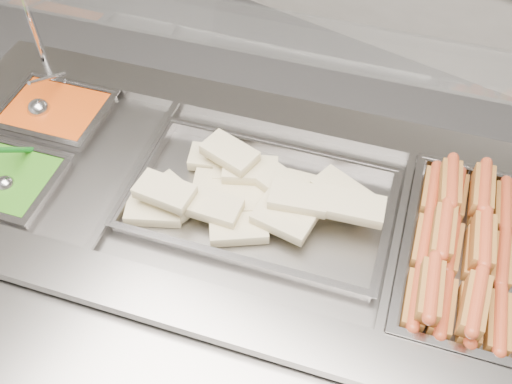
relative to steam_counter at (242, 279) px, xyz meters
The scene contains 11 objects.
steam_counter is the anchor object (origin of this frame).
tray_rail 0.68m from the steam_counter, 74.14° to the right, with size 1.88×0.87×0.05m.
sneeze_guard 0.88m from the steam_counter, 105.87° to the left, with size 1.74×0.77×0.46m.
pan_hotdogs 0.78m from the steam_counter, 15.87° to the left, with size 0.50×0.65×0.10m.
pan_wraps 0.45m from the steam_counter, 15.87° to the left, with size 0.80×0.60×0.07m.
pan_beans 0.81m from the steam_counter, behind, with size 0.37×0.33×0.10m.
pan_peas 0.81m from the steam_counter, 151.46° to the right, with size 0.37×0.33×0.10m.
hotdogs_in_buns 0.78m from the steam_counter, 15.02° to the left, with size 0.45×0.58×0.12m.
tortilla_wraps 0.49m from the steam_counter, 15.81° to the left, with size 0.65×0.45×0.10m.
ladle 0.87m from the steam_counter, behind, with size 0.09×0.20×0.15m.
serving_spoon 0.82m from the steam_counter, 150.44° to the right, with size 0.08×0.17×0.16m.
Camera 1 is at (0.54, -0.40, 2.18)m, focal length 40.00 mm.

